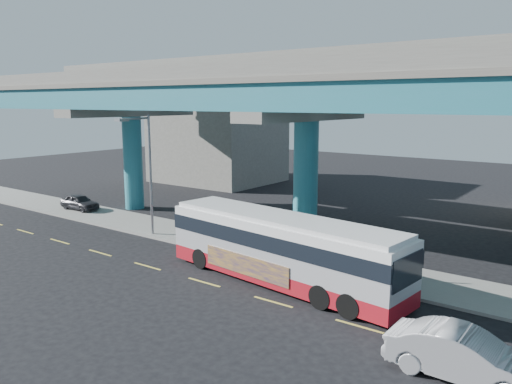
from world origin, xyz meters
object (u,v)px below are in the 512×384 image
Objects in this scene: parked_car at (80,202)px; sedan at (465,356)px; street_lamp at (143,158)px; transit_bus at (282,247)px; stop_sign at (353,242)px.

sedan is at bearing -106.02° from parked_car.
sedan is 31.63m from parked_car.
street_lamp reaches higher than parked_car.
sedan is 0.63× the size of street_lamp.
transit_bus is 3.45m from stop_sign.
street_lamp reaches higher than stop_sign.
sedan is at bearing -14.32° from street_lamp.
transit_bus is at bearing -8.03° from street_lamp.
sedan is at bearing -53.89° from stop_sign.
transit_bus reaches higher than sedan.
transit_bus is 5.27× the size of stop_sign.
street_lamp is at bearing 178.68° from transit_bus.
transit_bus is 1.71× the size of street_lamp.
street_lamp is (10.22, -2.20, 4.33)m from parked_car.
stop_sign is (24.11, -1.47, 1.16)m from parked_car.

